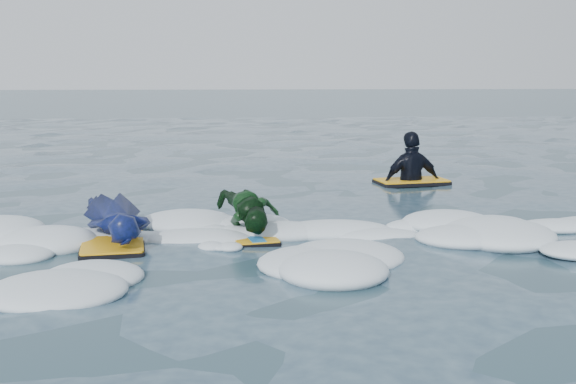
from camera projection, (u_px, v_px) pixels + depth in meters
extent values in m
plane|color=#1B3440|center=(197.00, 276.00, 6.45)|extent=(120.00, 120.00, 0.00)
cube|color=black|center=(113.00, 244.00, 7.46)|extent=(0.80, 1.24, 0.06)
cube|color=#F5A814|center=(113.00, 240.00, 7.45)|extent=(0.78, 1.21, 0.02)
imported|color=navy|center=(116.00, 218.00, 7.67)|extent=(1.10, 1.85, 0.42)
cube|color=black|center=(251.00, 237.00, 7.79)|extent=(0.63, 0.93, 0.04)
cube|color=#F5A814|center=(251.00, 235.00, 7.79)|extent=(0.61, 0.91, 0.02)
cube|color=#1A76C4|center=(251.00, 234.00, 7.78)|extent=(0.32, 0.82, 0.01)
imported|color=#0E3511|center=(251.00, 212.00, 7.95)|extent=(0.80, 1.35, 0.48)
cube|color=black|center=(412.00, 182.00, 11.52)|extent=(1.23, 0.82, 0.06)
cube|color=#F5A814|center=(412.00, 180.00, 11.51)|extent=(1.20, 0.79, 0.02)
imported|color=black|center=(411.00, 185.00, 11.53)|extent=(1.07, 0.62, 1.70)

